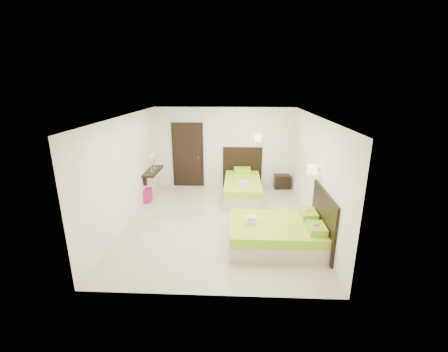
{
  "coord_description": "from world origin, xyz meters",
  "views": [
    {
      "loc": [
        0.43,
        -6.83,
        3.32
      ],
      "look_at": [
        0.1,
        0.3,
        1.1
      ],
      "focal_mm": 24.0,
      "sensor_mm": 36.0,
      "label": 1
    }
  ],
  "objects_px": {
    "bed_single": "(242,186)",
    "bed_double": "(280,232)",
    "nightstand": "(282,181)",
    "ottoman": "(144,195)"
  },
  "relations": [
    {
      "from": "nightstand",
      "to": "ottoman",
      "type": "height_order",
      "value": "nightstand"
    },
    {
      "from": "bed_double",
      "to": "ottoman",
      "type": "xyz_separation_m",
      "value": [
        -3.62,
        2.29,
        -0.1
      ]
    },
    {
      "from": "nightstand",
      "to": "ottoman",
      "type": "relative_size",
      "value": 1.33
    },
    {
      "from": "bed_single",
      "to": "ottoman",
      "type": "bearing_deg",
      "value": -169.05
    },
    {
      "from": "bed_single",
      "to": "nightstand",
      "type": "distance_m",
      "value": 1.57
    },
    {
      "from": "ottoman",
      "to": "bed_double",
      "type": "bearing_deg",
      "value": -32.31
    },
    {
      "from": "ottoman",
      "to": "bed_single",
      "type": "bearing_deg",
      "value": 10.95
    },
    {
      "from": "bed_single",
      "to": "bed_double",
      "type": "distance_m",
      "value": 2.94
    },
    {
      "from": "bed_single",
      "to": "bed_double",
      "type": "xyz_separation_m",
      "value": [
        0.75,
        -2.85,
        -0.03
      ]
    },
    {
      "from": "bed_single",
      "to": "nightstand",
      "type": "height_order",
      "value": "bed_single"
    }
  ]
}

